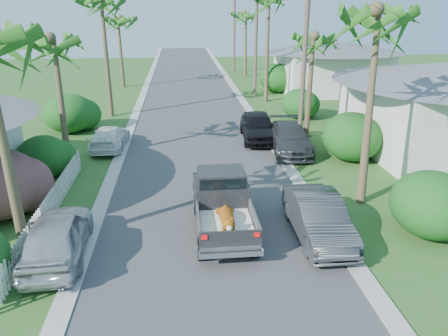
{
  "coord_description": "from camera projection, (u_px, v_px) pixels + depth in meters",
  "views": [
    {
      "loc": [
        -0.95,
        -9.9,
        7.64
      ],
      "look_at": [
        0.72,
        6.65,
        1.4
      ],
      "focal_mm": 35.0,
      "sensor_mm": 36.0,
      "label": 1
    }
  ],
  "objects": [
    {
      "name": "utility_pole_c",
      "position": [
        256.0,
        43.0,
        37.0
      ],
      "size": [
        1.6,
        0.26,
        9.0
      ],
      "color": "brown",
      "rests_on": "ground"
    },
    {
      "name": "picket_fence",
      "position": [
        49.0,
        207.0,
        16.38
      ],
      "size": [
        0.1,
        11.0,
        1.0
      ],
      "primitive_type": "cube",
      "color": "white",
      "rests_on": "ground"
    },
    {
      "name": "palm_l_d",
      "position": [
        118.0,
        18.0,
        40.8
      ],
      "size": [
        4.4,
        4.4,
        7.7
      ],
      "color": "brown",
      "rests_on": "ground"
    },
    {
      "name": "house_right_near",
      "position": [
        439.0,
        111.0,
        23.62
      ],
      "size": [
        8.0,
        9.0,
        4.8
      ],
      "color": "silver",
      "rests_on": "ground"
    },
    {
      "name": "palm_l_c",
      "position": [
        101.0,
        0.0,
        29.15
      ],
      "size": [
        4.4,
        4.4,
        9.2
      ],
      "color": "brown",
      "rests_on": "ground"
    },
    {
      "name": "road",
      "position": [
        192.0,
        105.0,
        35.29
      ],
      "size": [
        8.0,
        100.0,
        0.02
      ],
      "primitive_type": "cube",
      "color": "#38383A",
      "rests_on": "ground"
    },
    {
      "name": "pickup_truck",
      "position": [
        222.0,
        200.0,
        15.77
      ],
      "size": [
        1.98,
        5.12,
        2.06
      ],
      "color": "black",
      "rests_on": "ground"
    },
    {
      "name": "parked_car_rn",
      "position": [
        318.0,
        218.0,
        15.06
      ],
      "size": [
        1.61,
        4.55,
        1.5
      ],
      "primitive_type": "imported",
      "rotation": [
        0.0,
        0.0,
        -0.01
      ],
      "color": "#333639",
      "rests_on": "ground"
    },
    {
      "name": "shrub_r_c",
      "position": [
        300.0,
        104.0,
        30.97
      ],
      "size": [
        2.6,
        2.86,
        2.1
      ],
      "primitive_type": "ellipsoid",
      "color": "#134317",
      "rests_on": "ground"
    },
    {
      "name": "shrub_r_a",
      "position": [
        432.0,
        205.0,
        15.1
      ],
      "size": [
        2.8,
        3.08,
        2.3
      ],
      "primitive_type": "ellipsoid",
      "color": "#134317",
      "rests_on": "ground"
    },
    {
      "name": "palm_r_a",
      "position": [
        381.0,
        11.0,
        15.57
      ],
      "size": [
        4.4,
        4.4,
        8.7
      ],
      "color": "brown",
      "rests_on": "ground"
    },
    {
      "name": "shrub_l_d",
      "position": [
        69.0,
        113.0,
        27.59
      ],
      "size": [
        3.2,
        3.52,
        2.4
      ],
      "primitive_type": "ellipsoid",
      "color": "#134317",
      "rests_on": "ground"
    },
    {
      "name": "shrub_l_c",
      "position": [
        43.0,
        157.0,
        20.27
      ],
      "size": [
        2.4,
        2.64,
        2.0
      ],
      "primitive_type": "ellipsoid",
      "color": "#134317",
      "rests_on": "ground"
    },
    {
      "name": "utility_pole_b",
      "position": [
        304.0,
        66.0,
        23.02
      ],
      "size": [
        1.6,
        0.26,
        9.0
      ],
      "color": "brown",
      "rests_on": "ground"
    },
    {
      "name": "palm_r_d",
      "position": [
        246.0,
        14.0,
        47.51
      ],
      "size": [
        4.4,
        4.4,
        8.0
      ],
      "color": "brown",
      "rests_on": "ground"
    },
    {
      "name": "curb_right",
      "position": [
        245.0,
        104.0,
        35.68
      ],
      "size": [
        0.6,
        100.0,
        0.06
      ],
      "primitive_type": "cube",
      "color": "#A5A39E",
      "rests_on": "ground"
    },
    {
      "name": "utility_pole_d",
      "position": [
        234.0,
        33.0,
        50.97
      ],
      "size": [
        1.6,
        0.26,
        9.0
      ],
      "color": "brown",
      "rests_on": "ground"
    },
    {
      "name": "ground",
      "position": [
        222.0,
        301.0,
        12.0
      ],
      "size": [
        120.0,
        120.0,
        0.0
      ],
      "primitive_type": "plane",
      "color": "#2E5B22",
      "rests_on": "ground"
    },
    {
      "name": "parked_car_lf",
      "position": [
        110.0,
        138.0,
        24.56
      ],
      "size": [
        1.96,
        4.4,
        1.26
      ],
      "primitive_type": "imported",
      "rotation": [
        0.0,
        0.0,
        3.1
      ],
      "color": "white",
      "rests_on": "ground"
    },
    {
      "name": "parked_car_rm",
      "position": [
        290.0,
        138.0,
        24.02
      ],
      "size": [
        2.49,
        5.25,
        1.48
      ],
      "primitive_type": "imported",
      "rotation": [
        0.0,
        0.0,
        -0.08
      ],
      "color": "#303235",
      "rests_on": "ground"
    },
    {
      "name": "shrub_r_b",
      "position": [
        352.0,
        137.0,
        22.54
      ],
      "size": [
        3.0,
        3.3,
        2.5
      ],
      "primitive_type": "ellipsoid",
      "color": "#134317",
      "rests_on": "ground"
    },
    {
      "name": "parked_car_ln",
      "position": [
        57.0,
        236.0,
        13.82
      ],
      "size": [
        2.09,
        4.6,
        1.53
      ],
      "primitive_type": "imported",
      "rotation": [
        0.0,
        0.0,
        3.21
      ],
      "color": "#B5B8BD",
      "rests_on": "ground"
    },
    {
      "name": "palm_l_b",
      "position": [
        53.0,
        39.0,
        20.38
      ],
      "size": [
        4.4,
        4.4,
        7.4
      ],
      "color": "brown",
      "rests_on": "ground"
    },
    {
      "name": "shrub_l_b",
      "position": [
        1.0,
        185.0,
        16.4
      ],
      "size": [
        3.0,
        3.3,
        2.6
      ],
      "primitive_type": "ellipsoid",
      "color": "#A1174E",
      "rests_on": "ground"
    },
    {
      "name": "house_right_far",
      "position": [
        330.0,
        68.0,
        40.42
      ],
      "size": [
        9.0,
        8.0,
        4.6
      ],
      "color": "silver",
      "rests_on": "ground"
    },
    {
      "name": "palm_r_b",
      "position": [
        313.0,
        37.0,
        24.5
      ],
      "size": [
        4.4,
        4.4,
        7.2
      ],
      "color": "brown",
      "rests_on": "ground"
    },
    {
      "name": "shrub_r_d",
      "position": [
        277.0,
        78.0,
        40.24
      ],
      "size": [
        3.2,
        3.52,
        2.6
      ],
      "primitive_type": "ellipsoid",
      "color": "#134317",
      "rests_on": "ground"
    },
    {
      "name": "curb_left",
      "position": [
        139.0,
        106.0,
        34.87
      ],
      "size": [
        0.6,
        100.0,
        0.06
      ],
      "primitive_type": "cube",
      "color": "#A5A39E",
      "rests_on": "ground"
    },
    {
      "name": "parked_car_rf",
      "position": [
        258.0,
        127.0,
        26.02
      ],
      "size": [
        2.21,
        4.92,
        1.64
      ],
      "primitive_type": "imported",
      "rotation": [
        0.0,
        0.0,
        -0.06
      ],
      "color": "black",
      "rests_on": "ground"
    }
  ]
}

